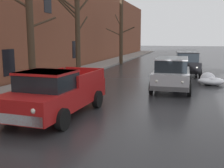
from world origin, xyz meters
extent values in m
cube|color=gray|center=(-6.14, 18.00, 0.08)|extent=(2.66, 80.00, 0.15)
cube|color=brown|center=(-7.97, 18.00, 4.38)|extent=(0.60, 80.00, 8.75)
cube|color=black|center=(-7.68, 23.39, 1.80)|extent=(0.08, 1.10, 1.60)
cube|color=black|center=(-7.68, 13.66, 1.43)|extent=(0.08, 1.10, 1.60)
cube|color=black|center=(-7.68, 18.61, 5.55)|extent=(0.08, 1.10, 1.60)
ellipsoid|color=white|center=(-4.27, 16.41, 0.25)|extent=(2.54, 1.22, 0.49)
ellipsoid|color=white|center=(-4.47, 16.39, 0.21)|extent=(0.50, 0.42, 0.42)
ellipsoid|color=white|center=(4.18, 17.46, 0.23)|extent=(1.61, 1.26, 0.47)
ellipsoid|color=white|center=(4.23, 17.21, 0.27)|extent=(0.64, 0.53, 0.53)
ellipsoid|color=white|center=(3.97, 17.65, 0.38)|extent=(0.91, 0.76, 0.76)
ellipsoid|color=white|center=(-4.23, 11.23, 0.23)|extent=(2.59, 1.21, 0.45)
ellipsoid|color=white|center=(-5.00, 11.34, 0.26)|extent=(0.64, 0.53, 0.53)
ellipsoid|color=white|center=(-4.82, 11.32, 0.37)|extent=(0.89, 0.74, 0.74)
cylinder|color=#423323|center=(-4.69, 11.53, 3.62)|extent=(0.35, 0.35, 7.25)
cylinder|color=#423323|center=(-4.28, 12.06, 3.67)|extent=(0.92, 1.16, 0.61)
cylinder|color=#423323|center=(-4.69, 17.29, 3.53)|extent=(0.34, 0.34, 7.06)
cylinder|color=#423323|center=(-4.33, 17.77, 5.26)|extent=(0.89, 1.11, 1.42)
cylinder|color=#423323|center=(-5.07, 16.48, 5.19)|extent=(0.89, 1.72, 0.98)
cylinder|color=#423323|center=(-4.55, 17.82, 3.82)|extent=(0.41, 1.17, 1.19)
cylinder|color=#423323|center=(-5.41, 16.79, 5.00)|extent=(1.57, 1.14, 1.87)
cylinder|color=#423323|center=(-5.49, 17.03, 5.19)|extent=(1.71, 0.67, 1.71)
cylinder|color=#423323|center=(-4.69, 29.41, 3.45)|extent=(0.40, 0.40, 6.91)
cylinder|color=#423323|center=(-5.25, 30.16, 4.79)|extent=(1.24, 1.62, 1.57)
cylinder|color=#423323|center=(-4.00, 29.66, 3.75)|extent=(1.48, 0.65, 0.77)
cylinder|color=#423323|center=(-5.49, 29.13, 3.52)|extent=(1.67, 0.67, 0.87)
cube|color=red|center=(-1.87, 8.77, 0.74)|extent=(2.19, 5.07, 0.76)
cube|color=black|center=(-1.90, 8.07, 1.44)|extent=(1.81, 1.67, 0.64)
cube|color=red|center=(-1.90, 8.07, 1.72)|extent=(1.85, 1.72, 0.08)
cube|color=red|center=(-0.89, 9.73, 1.34)|extent=(0.20, 2.40, 0.44)
cube|color=red|center=(-2.78, 9.80, 1.34)|extent=(0.20, 2.40, 0.44)
cube|color=red|center=(-1.77, 11.21, 1.34)|extent=(1.89, 0.18, 0.44)
cube|color=#B7B7BC|center=(-1.97, 6.33, 0.54)|extent=(1.89, 0.20, 0.32)
sphere|color=white|center=(-1.33, 6.26, 0.86)|extent=(0.16, 0.16, 0.16)
cylinder|color=black|center=(-0.92, 7.23, 0.36)|extent=(0.25, 0.73, 0.72)
cylinder|color=black|center=(-2.95, 7.31, 0.36)|extent=(0.25, 0.73, 0.72)
cylinder|color=black|center=(-0.80, 10.22, 0.36)|extent=(0.25, 0.73, 0.72)
cylinder|color=black|center=(-2.82, 10.30, 0.36)|extent=(0.25, 0.73, 0.72)
cube|color=#B7B7BC|center=(1.91, 14.96, 0.74)|extent=(1.95, 4.29, 0.80)
cube|color=black|center=(1.91, 15.00, 1.48)|extent=(1.66, 3.01, 0.68)
cube|color=#B7B7BC|center=(1.91, 15.00, 1.79)|extent=(1.70, 3.07, 0.06)
cube|color=#525254|center=(1.94, 12.88, 0.46)|extent=(1.84, 0.15, 0.22)
cube|color=#525254|center=(1.87, 17.04, 0.46)|extent=(1.84, 0.15, 0.22)
cylinder|color=black|center=(2.89, 13.65, 0.34)|extent=(0.19, 0.68, 0.68)
cylinder|color=black|center=(0.97, 13.62, 0.34)|extent=(0.19, 0.68, 0.68)
cylinder|color=black|center=(2.85, 16.30, 0.34)|extent=(0.19, 0.68, 0.68)
cylinder|color=black|center=(0.93, 16.27, 0.34)|extent=(0.19, 0.68, 0.68)
sphere|color=silver|center=(2.55, 12.86, 0.82)|extent=(0.14, 0.14, 0.14)
sphere|color=silver|center=(1.33, 12.84, 0.82)|extent=(0.14, 0.14, 0.14)
cube|color=black|center=(2.58, 21.86, 0.74)|extent=(2.15, 4.55, 0.80)
cube|color=black|center=(2.57, 21.90, 1.48)|extent=(1.79, 3.21, 0.68)
cube|color=black|center=(2.57, 21.90, 1.79)|extent=(1.83, 3.27, 0.06)
cube|color=black|center=(2.75, 19.71, 0.46)|extent=(1.76, 0.26, 0.22)
cube|color=black|center=(2.40, 24.01, 0.46)|extent=(1.76, 0.26, 0.22)
cylinder|color=black|center=(3.60, 20.57, 0.34)|extent=(0.24, 0.69, 0.68)
cylinder|color=black|center=(1.77, 20.42, 0.34)|extent=(0.24, 0.69, 0.68)
cylinder|color=black|center=(3.38, 23.30, 0.34)|extent=(0.24, 0.69, 0.68)
cylinder|color=black|center=(1.55, 23.14, 0.34)|extent=(0.24, 0.69, 0.68)
sphere|color=silver|center=(3.34, 19.73, 0.82)|extent=(0.14, 0.14, 0.14)
sphere|color=silver|center=(2.17, 19.63, 0.82)|extent=(0.14, 0.14, 0.14)
camera|label=1|loc=(2.88, -0.22, 2.91)|focal=43.35mm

